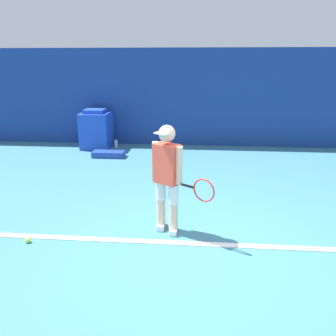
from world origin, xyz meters
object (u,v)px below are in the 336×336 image
(tennis_player, at_px, (168,175))
(equipment_bag, at_px, (108,154))
(water_bottle, at_px, (116,143))
(covered_chair, at_px, (96,129))
(tennis_ball, at_px, (28,240))

(tennis_player, xyz_separation_m, equipment_bag, (-1.79, 3.58, -0.75))
(water_bottle, bearing_deg, covered_chair, -172.48)
(equipment_bag, bearing_deg, covered_chair, 120.80)
(tennis_player, relative_size, equipment_bag, 1.92)
(covered_chair, bearing_deg, tennis_player, -62.58)
(equipment_bag, xyz_separation_m, water_bottle, (-0.05, 0.99, 0.03))
(covered_chair, relative_size, equipment_bag, 1.35)
(tennis_ball, distance_m, water_bottle, 5.05)
(covered_chair, distance_m, equipment_bag, 1.16)
(equipment_bag, height_order, water_bottle, water_bottle)
(covered_chair, relative_size, water_bottle, 4.63)
(tennis_ball, bearing_deg, tennis_player, 14.85)
(tennis_player, bearing_deg, covered_chair, 150.21)
(equipment_bag, bearing_deg, tennis_player, -63.49)
(tennis_ball, relative_size, equipment_bag, 0.09)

